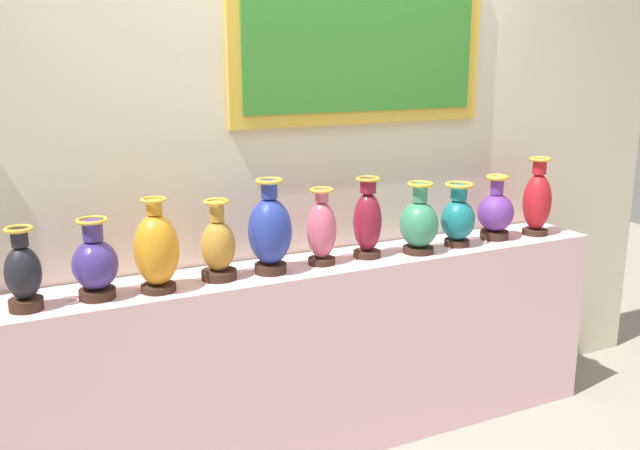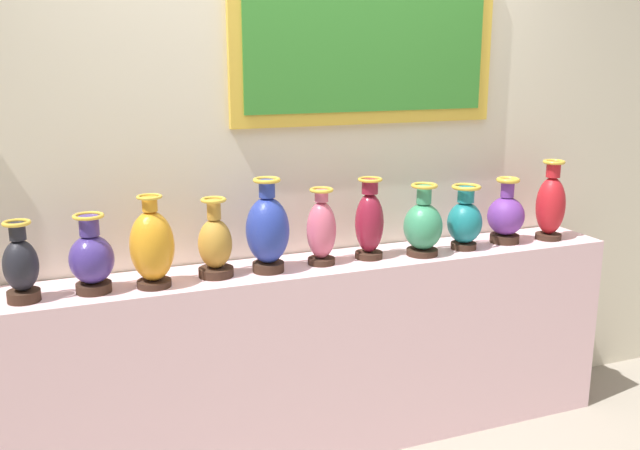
% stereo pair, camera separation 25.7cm
% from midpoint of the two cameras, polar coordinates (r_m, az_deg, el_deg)
% --- Properties ---
extents(ground_plane, '(10.52, 10.52, 0.00)m').
position_cam_midpoint_polar(ground_plane, '(3.58, -2.15, -17.41)').
color(ground_plane, gray).
extents(display_shelf, '(2.97, 0.37, 0.92)m').
position_cam_midpoint_polar(display_shelf, '(3.37, -2.22, -10.66)').
color(display_shelf, beige).
rests_on(display_shelf, ground_plane).
extents(back_wall, '(4.52, 0.14, 3.05)m').
position_cam_midpoint_polar(back_wall, '(3.31, -4.02, 8.15)').
color(back_wall, beige).
rests_on(back_wall, ground_plane).
extents(vase_onyx, '(0.13, 0.13, 0.32)m').
position_cam_midpoint_polar(vase_onyx, '(2.86, -25.35, -3.64)').
color(vase_onyx, '#382319').
rests_on(vase_onyx, display_shelf).
extents(vase_indigo, '(0.18, 0.18, 0.32)m').
position_cam_midpoint_polar(vase_indigo, '(2.88, -20.23, -3.03)').
color(vase_indigo, '#382319').
rests_on(vase_indigo, display_shelf).
extents(vase_amber, '(0.18, 0.18, 0.38)m').
position_cam_midpoint_polar(vase_amber, '(2.89, -15.62, -2.01)').
color(vase_amber, '#382319').
rests_on(vase_amber, display_shelf).
extents(vase_ochre, '(0.15, 0.15, 0.34)m').
position_cam_midpoint_polar(vase_ochre, '(2.99, -10.71, -1.80)').
color(vase_ochre, '#382319').
rests_on(vase_ochre, display_shelf).
extents(vase_cobalt, '(0.19, 0.19, 0.41)m').
position_cam_midpoint_polar(vase_cobalt, '(3.03, -6.50, -0.54)').
color(vase_cobalt, '#382319').
rests_on(vase_cobalt, display_shelf).
extents(vase_rose, '(0.13, 0.13, 0.35)m').
position_cam_midpoint_polar(vase_rose, '(3.15, -2.16, -0.41)').
color(vase_rose, '#382319').
rests_on(vase_rose, display_shelf).
extents(vase_burgundy, '(0.13, 0.13, 0.38)m').
position_cam_midpoint_polar(vase_burgundy, '(3.25, 1.63, 0.30)').
color(vase_burgundy, '#382319').
rests_on(vase_burgundy, display_shelf).
extents(vase_jade, '(0.18, 0.18, 0.34)m').
position_cam_midpoint_polar(vase_jade, '(3.35, 5.88, 0.09)').
color(vase_jade, '#382319').
rests_on(vase_jade, display_shelf).
extents(vase_teal, '(0.17, 0.17, 0.32)m').
position_cam_midpoint_polar(vase_teal, '(3.50, 9.07, 0.57)').
color(vase_teal, '#382319').
rests_on(vase_teal, display_shelf).
extents(vase_violet, '(0.18, 0.18, 0.33)m').
position_cam_midpoint_polar(vase_violet, '(3.67, 12.13, 0.99)').
color(vase_violet, '#382319').
rests_on(vase_violet, display_shelf).
extents(vase_crimson, '(0.15, 0.15, 0.41)m').
position_cam_midpoint_polar(vase_crimson, '(3.80, 15.38, 1.90)').
color(vase_crimson, '#382319').
rests_on(vase_crimson, display_shelf).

